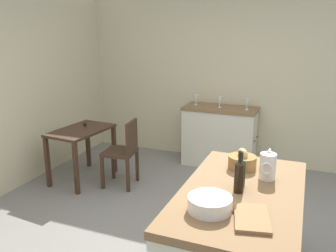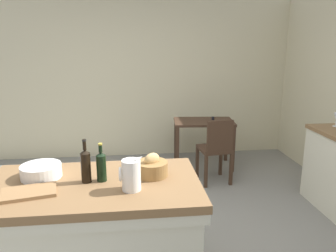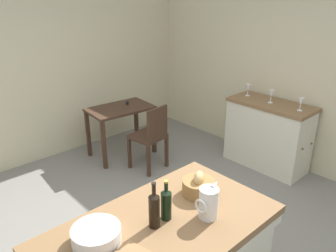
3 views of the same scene
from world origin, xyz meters
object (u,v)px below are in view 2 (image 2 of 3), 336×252
(writing_desk, at_px, (204,128))
(wine_bottle_amber, at_px, (86,165))
(pitcher, at_px, (131,175))
(wine_bottle_dark, at_px, (101,166))
(wash_bowl, at_px, (41,171))
(bread_basket, at_px, (152,168))
(wooden_chair, at_px, (216,148))
(wine_glass_middle, at_px, (336,117))
(island_table, at_px, (95,232))
(cutting_board, at_px, (29,192))

(writing_desk, xyz_separation_m, wine_bottle_amber, (-1.43, -2.44, 0.40))
(pitcher, relative_size, wine_bottle_dark, 0.90)
(wash_bowl, distance_m, bread_basket, 0.84)
(wooden_chair, bearing_deg, wine_glass_middle, -25.04)
(wine_bottle_dark, distance_m, wine_bottle_amber, 0.11)
(island_table, height_order, pitcher, pitcher)
(writing_desk, relative_size, wine_glass_middle, 5.77)
(cutting_board, relative_size, wine_bottle_amber, 1.09)
(island_table, bearing_deg, cutting_board, -161.24)
(pitcher, height_order, bread_basket, pitcher)
(island_table, height_order, wine_bottle_amber, wine_bottle_amber)
(wash_bowl, distance_m, wine_bottle_amber, 0.38)
(pitcher, bearing_deg, island_table, 152.04)
(island_table, xyz_separation_m, wash_bowl, (-0.39, 0.14, 0.46))
(wine_bottle_dark, distance_m, wine_glass_middle, 2.88)
(writing_desk, bearing_deg, pitcher, -112.98)
(wine_glass_middle, bearing_deg, writing_desk, 136.50)
(wine_glass_middle, bearing_deg, wooden_chair, 154.96)
(island_table, relative_size, wine_glass_middle, 9.59)
(wooden_chair, relative_size, wine_glass_middle, 5.58)
(pitcher, relative_size, wine_bottle_amber, 0.80)
(bread_basket, relative_size, wine_bottle_amber, 0.75)
(island_table, xyz_separation_m, pitcher, (0.28, -0.15, 0.52))
(wash_bowl, bearing_deg, island_table, -20.07)
(pitcher, height_order, wine_bottle_amber, wine_bottle_amber)
(island_table, height_order, wine_glass_middle, wine_glass_middle)
(writing_desk, xyz_separation_m, bread_basket, (-0.95, -2.38, 0.33))
(bread_basket, bearing_deg, writing_desk, 68.26)
(pitcher, distance_m, wine_bottle_dark, 0.28)
(pitcher, bearing_deg, bread_basket, 55.65)
(bread_basket, height_order, wine_bottle_dark, wine_bottle_dark)
(bread_basket, bearing_deg, wine_glass_middle, 26.74)
(writing_desk, relative_size, pitcher, 3.65)
(writing_desk, distance_m, bread_basket, 2.58)
(wash_bowl, relative_size, cutting_board, 0.84)
(wash_bowl, bearing_deg, bread_basket, -4.34)
(wash_bowl, height_order, cutting_board, wash_bowl)
(island_table, xyz_separation_m, wine_bottle_amber, (-0.04, 0.02, 0.54))
(island_table, xyz_separation_m, cutting_board, (-0.40, -0.14, 0.42))
(wooden_chair, distance_m, wash_bowl, 2.50)
(writing_desk, xyz_separation_m, wash_bowl, (-1.78, -2.31, 0.31))
(wooden_chair, bearing_deg, wine_bottle_amber, -129.13)
(pitcher, bearing_deg, wine_bottle_amber, 152.45)
(wash_bowl, xyz_separation_m, bread_basket, (0.83, -0.06, 0.02))
(wine_glass_middle, bearing_deg, bread_basket, -153.26)
(wine_bottle_amber, relative_size, wine_glass_middle, 1.98)
(writing_desk, relative_size, wine_bottle_amber, 2.91)
(bread_basket, bearing_deg, island_table, -169.70)
(bread_basket, relative_size, cutting_board, 0.68)
(wooden_chair, bearing_deg, writing_desk, 92.61)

